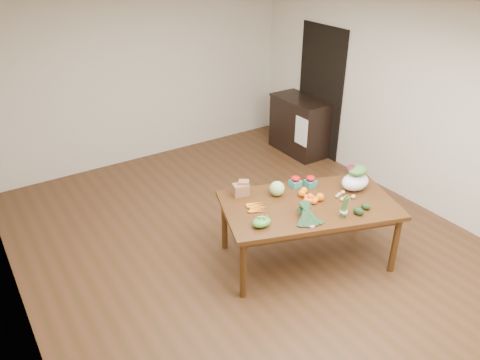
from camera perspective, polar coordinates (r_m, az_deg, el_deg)
floor at (r=5.74m, az=0.93°, el=-7.77°), size 6.00×6.00×0.00m
ceiling at (r=4.69m, az=1.20°, el=19.93°), size 5.00×6.00×0.02m
room_walls at (r=5.07m, az=1.04°, el=4.65°), size 5.02×6.02×2.70m
dining_table at (r=5.35m, az=8.14°, el=-6.25°), size 2.10×1.59×0.75m
doorway_dark at (r=7.81m, az=9.74°, el=10.53°), size 0.02×1.00×2.10m
cabinet at (r=7.95m, az=7.20°, el=6.60°), size 0.52×1.02×0.94m
dish_towel at (r=7.51m, az=7.48°, el=5.90°), size 0.02×0.28×0.45m
paper_bag at (r=5.20m, az=0.11°, el=-1.05°), size 0.28×0.26×0.16m
cabbage at (r=5.22m, az=4.54°, el=-1.04°), size 0.17×0.17×0.17m
strawberry_basket_a at (r=5.43m, az=6.76°, el=-0.28°), size 0.15×0.15×0.11m
strawberry_basket_b at (r=5.46m, az=8.57°, el=-0.25°), size 0.15×0.15×0.11m
orange_a at (r=5.24m, az=7.57°, el=-1.61°), size 0.08×0.08×0.08m
orange_b at (r=5.30m, az=7.81°, el=-1.27°), size 0.08×0.08×0.08m
orange_c at (r=5.19m, az=9.72°, el=-2.05°), size 0.09×0.09×0.09m
mandarin_cluster at (r=5.15m, az=8.55°, el=-2.15°), size 0.23×0.23×0.10m
carrots at (r=5.00m, az=2.06°, el=-3.33°), size 0.28×0.28×0.03m
snap_pea_bag at (r=4.70m, az=2.63°, el=-5.14°), size 0.20×0.15×0.09m
kale_bunch at (r=4.78m, az=8.41°, el=-4.32°), size 0.43×0.48×0.16m
asparagus_bundle at (r=4.91m, az=12.60°, el=-3.18°), size 0.11×0.14×0.26m
potato_a at (r=5.29m, az=11.76°, el=-1.94°), size 0.05×0.04×0.04m
potato_b at (r=5.24m, az=12.34°, el=-2.29°), size 0.05×0.05×0.04m
potato_c at (r=5.38m, az=12.44°, el=-1.47°), size 0.05×0.05×0.04m
potato_d at (r=5.34m, az=12.04°, el=-1.70°), size 0.05×0.04×0.04m
potato_e at (r=5.31m, az=13.64°, el=-1.99°), size 0.05×0.05×0.05m
avocado_a at (r=5.03m, az=14.23°, el=-3.71°), size 0.11×0.14×0.08m
avocado_b at (r=5.14m, az=15.07°, el=-3.12°), size 0.10×0.12×0.07m
salad_bag at (r=5.46m, az=13.90°, el=0.14°), size 0.41×0.35×0.26m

